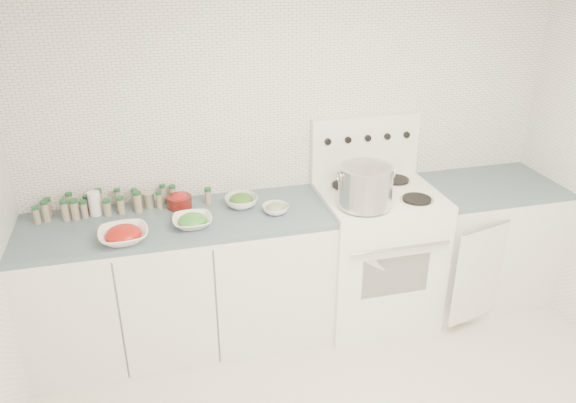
% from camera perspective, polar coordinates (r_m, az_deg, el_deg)
% --- Properties ---
extents(room_walls, '(3.54, 3.04, 2.52)m').
position_cam_1_polar(room_walls, '(2.27, 10.83, 2.16)').
color(room_walls, white).
rests_on(room_walls, ground).
extents(counter_left, '(1.85, 0.62, 0.90)m').
position_cam_1_polar(counter_left, '(3.65, -10.69, -8.08)').
color(counter_left, white).
rests_on(counter_left, ground).
extents(stove, '(0.76, 0.70, 1.36)m').
position_cam_1_polar(stove, '(3.88, 8.83, -4.93)').
color(stove, white).
rests_on(stove, ground).
extents(counter_right, '(0.89, 0.73, 0.90)m').
position_cam_1_polar(counter_right, '(4.27, 19.03, -3.87)').
color(counter_right, white).
rests_on(counter_right, ground).
extents(stock_pot, '(0.35, 0.33, 0.25)m').
position_cam_1_polar(stock_pot, '(3.41, 7.88, 1.73)').
color(stock_pot, silver).
rests_on(stock_pot, stove).
extents(bowl_tomato, '(0.29, 0.29, 0.09)m').
position_cam_1_polar(bowl_tomato, '(3.24, -16.38, -3.24)').
color(bowl_tomato, white).
rests_on(bowl_tomato, counter_left).
extents(bowl_snowpea, '(0.24, 0.24, 0.08)m').
position_cam_1_polar(bowl_snowpea, '(3.32, -9.69, -1.96)').
color(bowl_snowpea, white).
rests_on(bowl_snowpea, counter_left).
extents(bowl_broccoli, '(0.25, 0.25, 0.08)m').
position_cam_1_polar(bowl_broccoli, '(3.52, -4.76, 0.09)').
color(bowl_broccoli, white).
rests_on(bowl_broccoli, counter_left).
extents(bowl_zucchini, '(0.18, 0.18, 0.06)m').
position_cam_1_polar(bowl_zucchini, '(3.43, -1.27, -0.70)').
color(bowl_zucchini, white).
rests_on(bowl_zucchini, counter_left).
extents(bowl_pepper, '(0.15, 0.15, 0.09)m').
position_cam_1_polar(bowl_pepper, '(3.55, -10.97, 0.08)').
color(bowl_pepper, '#5A130F').
rests_on(bowl_pepper, counter_left).
extents(salt_canister, '(0.09, 0.09, 0.15)m').
position_cam_1_polar(salt_canister, '(3.58, -19.03, -0.19)').
color(salt_canister, white).
rests_on(salt_canister, counter_left).
extents(tin_can, '(0.09, 0.09, 0.10)m').
position_cam_1_polar(tin_can, '(3.60, -13.99, 0.16)').
color(tin_can, '#A4A08B').
rests_on(tin_can, counter_left).
extents(spice_cluster, '(1.05, 0.16, 0.14)m').
position_cam_1_polar(spice_cluster, '(3.59, -17.99, -0.19)').
color(spice_cluster, gray).
rests_on(spice_cluster, counter_left).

